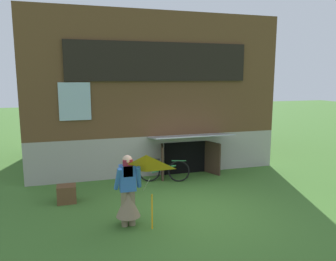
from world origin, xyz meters
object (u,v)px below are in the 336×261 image
kite (146,176)px  wooden_crate (67,194)px  bicycle_green (164,171)px  person (128,197)px

kite → wooden_crate: 2.98m
kite → bicycle_green: 3.59m
kite → bicycle_green: (1.27, 3.23, -0.90)m
bicycle_green → wooden_crate: (-2.82, -0.91, -0.12)m
person → wooden_crate: size_ratio=3.33×
kite → bicycle_green: bearing=68.6°
person → kite: person is taller
kite → wooden_crate: kite is taller
kite → wooden_crate: (-1.56, 2.33, -1.02)m
bicycle_green → wooden_crate: bicycle_green is taller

